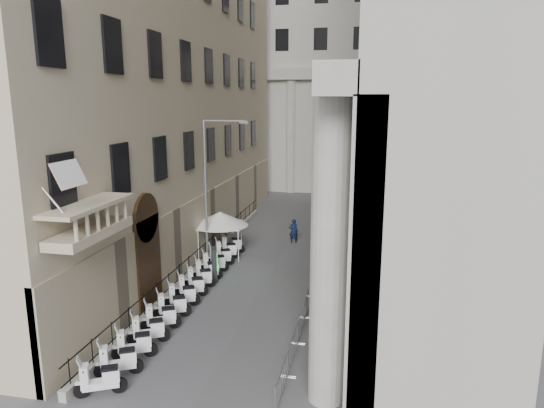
% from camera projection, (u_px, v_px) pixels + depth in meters
% --- Properties ---
extents(far_building, '(22.00, 10.00, 30.00)m').
position_uv_depth(far_building, '(325.00, 54.00, 54.31)').
color(far_building, beige).
rests_on(far_building, ground).
extents(iron_fence, '(0.30, 28.00, 1.40)m').
position_uv_depth(iron_fence, '(203.00, 266.00, 29.51)').
color(iron_fence, black).
rests_on(iron_fence, ground).
extents(blue_awning, '(1.60, 3.00, 3.00)m').
position_uv_depth(blue_awning, '(349.00, 238.00, 35.55)').
color(blue_awning, navy).
rests_on(blue_awning, ground).
extents(flag, '(1.00, 1.40, 8.20)m').
position_uv_depth(flag, '(88.00, 387.00, 16.99)').
color(flag, '#9E0C11').
rests_on(flag, ground).
extents(scooter_0, '(1.50, 1.12, 1.50)m').
position_uv_depth(scooter_0, '(102.00, 395.00, 16.53)').
color(scooter_0, white).
rests_on(scooter_0, ground).
extents(scooter_1, '(1.50, 1.12, 1.50)m').
position_uv_depth(scooter_1, '(120.00, 375.00, 17.72)').
color(scooter_1, white).
rests_on(scooter_1, ground).
extents(scooter_2, '(1.50, 1.12, 1.50)m').
position_uv_depth(scooter_2, '(136.00, 358.00, 18.90)').
color(scooter_2, white).
rests_on(scooter_2, ground).
extents(scooter_3, '(1.50, 1.12, 1.50)m').
position_uv_depth(scooter_3, '(150.00, 343.00, 20.08)').
color(scooter_3, white).
rests_on(scooter_3, ground).
extents(scooter_4, '(1.50, 1.12, 1.50)m').
position_uv_depth(scooter_4, '(162.00, 330.00, 21.26)').
color(scooter_4, white).
rests_on(scooter_4, ground).
extents(scooter_5, '(1.50, 1.12, 1.50)m').
position_uv_depth(scooter_5, '(173.00, 317.00, 22.45)').
color(scooter_5, white).
rests_on(scooter_5, ground).
extents(scooter_6, '(1.50, 1.12, 1.50)m').
position_uv_depth(scooter_6, '(183.00, 307.00, 23.63)').
color(scooter_6, white).
rests_on(scooter_6, ground).
extents(scooter_7, '(1.50, 1.12, 1.50)m').
position_uv_depth(scooter_7, '(192.00, 297.00, 24.81)').
color(scooter_7, white).
rests_on(scooter_7, ground).
extents(scooter_8, '(1.50, 1.12, 1.50)m').
position_uv_depth(scooter_8, '(200.00, 288.00, 25.99)').
color(scooter_8, white).
rests_on(scooter_8, ground).
extents(scooter_9, '(1.50, 1.12, 1.50)m').
position_uv_depth(scooter_9, '(208.00, 280.00, 27.17)').
color(scooter_9, white).
rests_on(scooter_9, ground).
extents(scooter_10, '(1.50, 1.12, 1.50)m').
position_uv_depth(scooter_10, '(214.00, 272.00, 28.36)').
color(scooter_10, white).
rests_on(scooter_10, ground).
extents(scooter_11, '(1.50, 1.12, 1.50)m').
position_uv_depth(scooter_11, '(221.00, 265.00, 29.54)').
color(scooter_11, white).
rests_on(scooter_11, ground).
extents(scooter_12, '(1.50, 1.12, 1.50)m').
position_uv_depth(scooter_12, '(227.00, 259.00, 30.72)').
color(scooter_12, white).
rests_on(scooter_12, ground).
extents(scooter_13, '(1.50, 1.12, 1.50)m').
position_uv_depth(scooter_13, '(232.00, 253.00, 31.90)').
color(scooter_13, white).
rests_on(scooter_13, ground).
extents(barrier_0, '(0.60, 2.40, 1.10)m').
position_uv_depth(barrier_0, '(282.00, 398.00, 16.38)').
color(barrier_0, '#AAADB2').
rests_on(barrier_0, ground).
extents(barrier_1, '(0.60, 2.40, 1.10)m').
position_uv_depth(barrier_1, '(293.00, 360.00, 18.78)').
color(barrier_1, '#AAADB2').
rests_on(barrier_1, ground).
extents(barrier_2, '(0.60, 2.40, 1.10)m').
position_uv_depth(barrier_2, '(302.00, 330.00, 21.18)').
color(barrier_2, '#AAADB2').
rests_on(barrier_2, ground).
extents(barrier_3, '(0.60, 2.40, 1.10)m').
position_uv_depth(barrier_3, '(309.00, 307.00, 23.57)').
color(barrier_3, '#AAADB2').
rests_on(barrier_3, ground).
extents(barrier_4, '(0.60, 2.40, 1.10)m').
position_uv_depth(barrier_4, '(315.00, 288.00, 25.97)').
color(barrier_4, '#AAADB2').
rests_on(barrier_4, ground).
extents(barrier_5, '(0.60, 2.40, 1.10)m').
position_uv_depth(barrier_5, '(320.00, 272.00, 28.37)').
color(barrier_5, '#AAADB2').
rests_on(barrier_5, ground).
extents(barrier_6, '(0.60, 2.40, 1.10)m').
position_uv_depth(barrier_6, '(324.00, 259.00, 30.76)').
color(barrier_6, '#AAADB2').
rests_on(barrier_6, ground).
extents(security_tent, '(3.57, 3.57, 2.90)m').
position_uv_depth(security_tent, '(223.00, 220.00, 30.79)').
color(security_tent, white).
rests_on(security_tent, ground).
extents(street_lamp, '(2.85, 0.36, 8.75)m').
position_uv_depth(street_lamp, '(211.00, 179.00, 28.86)').
color(street_lamp, gray).
rests_on(street_lamp, ground).
extents(info_kiosk, '(0.57, 0.92, 1.87)m').
position_uv_depth(info_kiosk, '(214.00, 264.00, 26.93)').
color(info_kiosk, black).
rests_on(info_kiosk, ground).
extents(pedestrian_a, '(0.73, 0.59, 1.74)m').
position_uv_depth(pedestrian_a, '(294.00, 231.00, 34.05)').
color(pedestrian_a, '#0D1937').
rests_on(pedestrian_a, ground).
extents(pedestrian_b, '(1.00, 0.94, 1.63)m').
position_uv_depth(pedestrian_b, '(339.00, 202.00, 44.19)').
color(pedestrian_b, black).
rests_on(pedestrian_b, ground).
extents(pedestrian_c, '(0.95, 0.90, 1.64)m').
position_uv_depth(pedestrian_c, '(316.00, 210.00, 40.77)').
color(pedestrian_c, black).
rests_on(pedestrian_c, ground).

